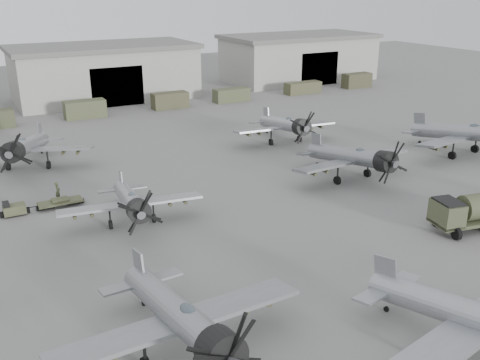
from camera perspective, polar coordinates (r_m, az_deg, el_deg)
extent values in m
plane|color=#5C5C59|center=(38.18, 11.71, -8.01)|extent=(220.00, 220.00, 0.00)
cube|color=gray|center=(91.12, -14.23, 10.91)|extent=(28.00, 14.00, 8.00)
cube|color=#63645F|center=(90.57, -14.47, 13.62)|extent=(29.00, 14.80, 0.70)
cube|color=black|center=(84.81, -12.95, 9.67)|extent=(8.12, 0.40, 6.00)
cube|color=gray|center=(107.03, 6.26, 12.69)|extent=(28.00, 14.00, 8.00)
cube|color=#63645F|center=(106.56, 6.35, 15.01)|extent=(29.00, 14.80, 0.70)
cube|color=black|center=(101.71, 8.45, 11.64)|extent=(8.12, 0.40, 6.00)
cube|color=#454A30|center=(78.70, -16.21, 7.27)|extent=(5.65, 2.20, 2.47)
cube|color=#42412B|center=(82.28, -7.47, 8.41)|extent=(5.44, 2.20, 2.39)
cube|color=#454B31|center=(86.56, -0.92, 9.05)|extent=(5.80, 2.20, 2.07)
cube|color=#45462E|center=(93.70, 6.72, 9.75)|extent=(6.50, 2.20, 1.97)
cube|color=#3E3D28|center=(100.87, 12.35, 10.34)|extent=(5.42, 2.20, 2.57)
cylinder|color=gray|center=(27.90, -7.03, -13.66)|extent=(2.01, 11.13, 3.26)
cylinder|color=black|center=(23.85, -2.01, -17.86)|extent=(2.05, 1.73, 2.17)
cube|color=gray|center=(27.57, -6.45, -14.76)|extent=(13.13, 2.83, 0.59)
cube|color=gray|center=(31.74, -10.73, -9.03)|extent=(0.19, 1.74, 2.08)
ellipsoid|color=#3F4C54|center=(26.10, -5.57, -13.74)|extent=(0.68, 1.28, 0.58)
cylinder|color=black|center=(29.09, -2.44, -16.58)|extent=(0.33, 0.85, 0.84)
cylinder|color=black|center=(32.67, -10.26, -12.81)|extent=(0.14, 0.34, 0.33)
cylinder|color=#9C9FA4|center=(29.78, 22.94, -12.96)|extent=(3.53, 11.07, 3.23)
cube|color=#9C9FA4|center=(29.70, 23.94, -13.81)|extent=(13.12, 4.60, 0.58)
cube|color=#9C9FA4|center=(31.75, 15.27, -9.47)|extent=(0.44, 1.71, 2.06)
cylinder|color=black|center=(32.77, 15.34, -13.15)|extent=(0.18, 0.35, 0.33)
cylinder|color=#989AA0|center=(42.73, -11.71, -1.97)|extent=(2.63, 9.50, 2.77)
cylinder|color=black|center=(38.67, -10.75, -3.26)|extent=(1.86, 1.62, 1.84)
cube|color=#989AA0|center=(42.33, -11.57, -2.51)|extent=(11.25, 3.49, 0.50)
cube|color=#989AA0|center=(46.55, -12.57, 0.01)|extent=(0.31, 1.48, 1.77)
ellipsoid|color=#3F4C54|center=(41.13, -11.46, -1.64)|extent=(0.68, 1.13, 0.50)
cylinder|color=black|center=(42.55, -13.63, -4.65)|extent=(0.35, 0.74, 0.71)
cylinder|color=black|center=(42.98, -9.18, -4.05)|extent=(0.35, 0.74, 0.71)
cylinder|color=black|center=(47.00, -12.34, -2.34)|extent=(0.15, 0.30, 0.28)
cylinder|color=gray|center=(52.37, 11.46, 2.54)|extent=(2.09, 10.86, 3.18)
cylinder|color=black|center=(48.95, 15.29, 1.90)|extent=(2.02, 1.71, 2.12)
cube|color=gray|center=(52.03, 11.89, 2.09)|extent=(12.82, 2.91, 0.57)
cube|color=gray|center=(55.75, 8.16, 3.99)|extent=(0.21, 1.70, 2.03)
ellipsoid|color=#3F4C54|center=(50.99, 12.76, 3.04)|extent=(0.67, 1.25, 0.57)
cylinder|color=black|center=(51.16, 10.33, -0.05)|extent=(0.33, 0.83, 0.81)
cylinder|color=black|center=(53.70, 13.43, 0.70)|extent=(0.33, 0.83, 0.81)
cylinder|color=black|center=(56.19, 8.24, 1.71)|extent=(0.14, 0.33, 0.33)
cylinder|color=gray|center=(63.62, 22.34, 4.73)|extent=(2.99, 11.89, 3.47)
cube|color=gray|center=(63.35, 22.80, 4.34)|extent=(14.07, 4.01, 0.62)
cube|color=gray|center=(66.41, 18.63, 5.95)|extent=(0.34, 1.85, 2.22)
ellipsoid|color=#3F4C54|center=(62.49, 23.81, 5.22)|extent=(0.81, 1.40, 0.62)
cylinder|color=black|center=(61.98, 21.69, 2.45)|extent=(0.41, 0.92, 0.89)
cylinder|color=black|center=(65.45, 23.76, 3.05)|extent=(0.41, 0.92, 0.89)
cylinder|color=black|center=(66.83, 18.62, 3.85)|extent=(0.17, 0.37, 0.36)
cylinder|color=gray|center=(58.73, -21.67, 3.48)|extent=(5.72, 10.84, 3.27)
cylinder|color=black|center=(54.00, -23.07, 2.77)|extent=(2.47, 2.29, 2.18)
cube|color=gray|center=(58.22, -21.79, 3.05)|extent=(12.96, 7.17, 0.59)
cube|color=gray|center=(63.26, -20.58, 4.90)|extent=(0.79, 1.66, 2.09)
ellipsoid|color=#3F4C54|center=(56.94, -22.21, 3.90)|extent=(1.06, 1.40, 0.59)
cylinder|color=black|center=(59.08, -23.48, 1.34)|extent=(0.59, 0.89, 0.84)
cylinder|color=black|center=(57.99, -19.74, 1.51)|extent=(0.59, 0.89, 0.84)
cylinder|color=black|center=(63.57, -20.39, 2.82)|extent=(0.24, 0.36, 0.33)
cylinder|color=#989BA1|center=(63.76, 4.58, 5.98)|extent=(2.64, 10.57, 3.08)
cylinder|color=black|center=(59.61, 6.60, 5.63)|extent=(2.04, 1.76, 2.05)
cube|color=#989BA1|center=(63.32, 4.81, 5.63)|extent=(12.51, 3.55, 0.55)
cube|color=#989BA1|center=(67.78, 2.82, 7.01)|extent=(0.30, 1.65, 1.97)
ellipsoid|color=#3F4C54|center=(62.19, 5.26, 6.44)|extent=(0.72, 1.24, 0.55)
cylinder|color=black|center=(62.76, 3.32, 4.04)|extent=(0.36, 0.82, 0.79)
cylinder|color=black|center=(64.41, 6.35, 4.38)|extent=(0.36, 0.82, 0.79)
cylinder|color=black|center=(68.06, 2.90, 5.17)|extent=(0.15, 0.33, 0.32)
cube|color=#3F452D|center=(45.03, 23.96, -3.81)|extent=(7.73, 3.89, 0.26)
cube|color=#3F452D|center=(42.97, 21.21, -3.31)|extent=(2.15, 2.72, 1.79)
cube|color=black|center=(42.62, 21.37, -2.14)|extent=(1.98, 2.39, 0.16)
cylinder|color=black|center=(42.63, 22.10, -5.33)|extent=(0.50, 0.99, 0.95)
cube|color=#484B31|center=(47.28, -22.93, -2.88)|extent=(1.73, 1.07, 0.76)
cube|color=black|center=(47.07, -23.69, -2.47)|extent=(0.49, 0.86, 0.48)
cylinder|color=black|center=(47.38, -22.88, -3.20)|extent=(1.15, 0.55, 0.53)
cylinder|color=black|center=(47.42, -21.44, -2.73)|extent=(1.15, 0.09, 0.08)
cube|color=#484B31|center=(47.72, -18.63, -2.23)|extent=(3.64, 1.38, 0.17)
cylinder|color=black|center=(47.80, -18.59, -2.49)|extent=(1.44, 0.44, 0.42)
cylinder|color=#484B31|center=(47.65, -18.65, -2.02)|extent=(1.34, 0.32, 0.31)
imported|color=#41482F|center=(48.88, -18.86, -1.16)|extent=(0.60, 0.74, 1.75)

